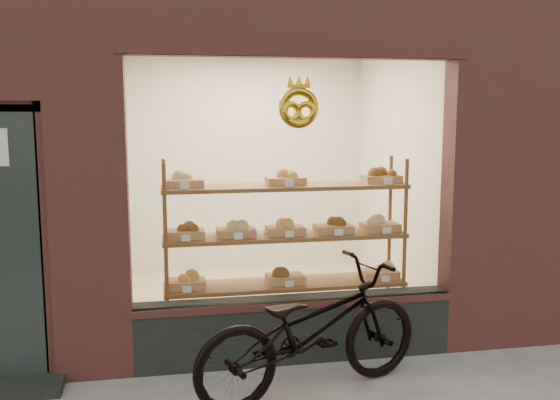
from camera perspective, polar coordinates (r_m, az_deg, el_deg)
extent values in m
cube|color=black|center=(5.45, 1.37, -11.68)|extent=(2.70, 0.25, 0.55)
torus|color=gold|center=(5.02, 1.71, 8.43)|extent=(0.33, 0.07, 0.33)
cube|color=brown|center=(5.92, 0.48, -12.35)|extent=(2.20, 0.45, 0.04)
cube|color=brown|center=(5.76, 0.48, -7.69)|extent=(2.20, 0.45, 0.03)
cube|color=brown|center=(5.66, 0.49, -3.31)|extent=(2.20, 0.45, 0.04)
cube|color=brown|center=(5.58, 0.50, 1.22)|extent=(2.20, 0.45, 0.04)
cylinder|color=brown|center=(5.39, -10.37, -5.65)|extent=(0.04, 0.04, 1.70)
cylinder|color=brown|center=(5.81, 11.31, -4.67)|extent=(0.04, 0.04, 1.70)
cylinder|color=brown|center=(5.77, -10.41, -4.73)|extent=(0.04, 0.04, 1.70)
cylinder|color=brown|center=(6.16, 9.95, -3.89)|extent=(0.04, 0.04, 1.70)
cube|color=#A8744E|center=(5.65, -8.58, -7.57)|extent=(0.34, 0.24, 0.07)
sphere|color=#B47944|center=(5.63, -8.60, -6.73)|extent=(0.11, 0.11, 0.11)
cube|color=white|center=(5.47, -8.50, -8.09)|extent=(0.07, 0.01, 0.05)
cube|color=#A8744E|center=(5.75, 0.49, -7.19)|extent=(0.34, 0.24, 0.07)
sphere|color=brown|center=(5.73, 0.49, -6.37)|extent=(0.11, 0.11, 0.11)
cube|color=white|center=(5.58, 0.86, -7.69)|extent=(0.07, 0.01, 0.05)
cube|color=#A8744E|center=(5.99, 9.02, -6.67)|extent=(0.34, 0.24, 0.07)
sphere|color=tan|center=(5.96, 9.04, -5.88)|extent=(0.11, 0.11, 0.11)
cube|color=white|center=(5.82, 9.64, -7.12)|extent=(0.08, 0.01, 0.05)
cube|color=#A8744E|center=(5.54, -8.68, -3.09)|extent=(0.34, 0.24, 0.07)
sphere|color=brown|center=(5.53, -8.70, -2.22)|extent=(0.11, 0.11, 0.11)
cube|color=white|center=(5.36, -8.61, -3.47)|extent=(0.07, 0.01, 0.06)
cube|color=#A8744E|center=(5.58, -4.05, -2.94)|extent=(0.34, 0.24, 0.07)
sphere|color=tan|center=(5.56, -4.06, -2.08)|extent=(0.11, 0.11, 0.11)
cube|color=white|center=(5.40, -3.82, -3.32)|extent=(0.07, 0.01, 0.06)
cube|color=#A8744E|center=(5.65, 0.49, -2.78)|extent=(0.34, 0.24, 0.07)
sphere|color=#B47944|center=(5.63, 0.49, -1.93)|extent=(0.11, 0.11, 0.11)
cube|color=white|center=(5.47, 0.87, -3.15)|extent=(0.07, 0.01, 0.06)
cube|color=#A8744E|center=(5.75, 4.90, -2.61)|extent=(0.34, 0.24, 0.07)
sphere|color=brown|center=(5.73, 4.91, -1.78)|extent=(0.11, 0.11, 0.11)
cube|color=white|center=(5.58, 5.41, -2.96)|extent=(0.07, 0.01, 0.06)
cube|color=#A8744E|center=(5.89, 9.12, -2.43)|extent=(0.34, 0.24, 0.07)
sphere|color=tan|center=(5.87, 9.14, -1.62)|extent=(0.11, 0.11, 0.11)
cube|color=white|center=(5.72, 9.75, -2.77)|extent=(0.08, 0.01, 0.06)
cube|color=#A8744E|center=(5.47, -8.79, 1.53)|extent=(0.34, 0.24, 0.07)
sphere|color=tan|center=(5.46, -8.81, 2.42)|extent=(0.11, 0.11, 0.11)
cube|color=white|center=(5.29, -8.71, 1.30)|extent=(0.07, 0.01, 0.06)
cube|color=#A8744E|center=(5.58, 0.50, 1.76)|extent=(0.34, 0.24, 0.07)
sphere|color=#B47944|center=(5.57, 0.50, 2.63)|extent=(0.11, 0.11, 0.11)
cube|color=white|center=(5.40, 0.88, 1.54)|extent=(0.07, 0.01, 0.06)
cube|color=#A8744E|center=(5.82, 9.22, 1.93)|extent=(0.34, 0.24, 0.07)
sphere|color=brown|center=(5.81, 9.24, 2.76)|extent=(0.11, 0.11, 0.11)
cube|color=white|center=(5.65, 9.86, 1.72)|extent=(0.08, 0.01, 0.06)
imported|color=black|center=(4.78, 2.87, -11.76)|extent=(2.01, 1.21, 1.00)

